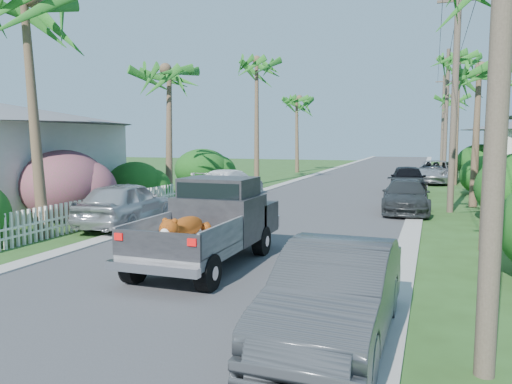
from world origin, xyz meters
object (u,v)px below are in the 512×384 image
at_px(parked_car_rd, 435,172).
at_px(utility_pole_a, 503,4).
at_px(utility_pole_b, 455,99).
at_px(parked_car_lf, 230,183).
at_px(palm_r_c, 459,57).
at_px(palm_l_a, 28,1).
at_px(palm_r_b, 479,69).
at_px(utility_pole_c, 446,115).
at_px(parked_car_rn, 335,295).
at_px(parked_car_rm, 405,197).
at_px(palm_l_b, 168,70).
at_px(parked_car_rf, 408,180).
at_px(palm_l_d, 297,99).
at_px(pickup_truck, 215,221).
at_px(parked_car_ln, 126,204).
at_px(utility_pole_d, 443,122).
at_px(palm_r_d, 455,96).
at_px(palm_l_c, 257,61).

relative_size(parked_car_rd, utility_pole_a, 0.60).
bearing_deg(utility_pole_b, parked_car_lf, 168.83).
height_order(palm_r_c, utility_pole_a, palm_r_c).
bearing_deg(palm_l_a, palm_r_b, 43.15).
bearing_deg(utility_pole_c, parked_car_rn, -93.87).
relative_size(parked_car_rm, palm_l_b, 0.61).
xyz_separation_m(parked_car_rf, utility_pole_c, (2.00, 8.30, 3.83)).
bearing_deg(palm_l_d, palm_r_b, -55.41).
bearing_deg(parked_car_rd, parked_car_lf, -122.64).
xyz_separation_m(pickup_truck, parked_car_rf, (3.68, 17.47, -0.24)).
distance_m(parked_car_ln, palm_r_c, 24.29).
bearing_deg(parked_car_rd, palm_r_b, -74.25).
bearing_deg(parked_car_rf, palm_l_a, -125.40).
relative_size(palm_l_b, utility_pole_d, 0.82).
bearing_deg(parked_car_lf, parked_car_rm, 169.66).
distance_m(palm_r_b, palm_r_d, 25.01).
bearing_deg(parked_car_rn, palm_l_c, 112.85).
bearing_deg(palm_l_c, palm_l_d, 92.39).
relative_size(parked_car_rf, utility_pole_a, 0.50).
bearing_deg(utility_pole_a, palm_l_d, 108.58).
relative_size(parked_car_rn, palm_l_b, 0.60).
relative_size(palm_l_c, palm_r_b, 1.28).
bearing_deg(utility_pole_c, palm_r_c, -73.30).
bearing_deg(palm_l_a, palm_l_c, 89.40).
bearing_deg(parked_car_lf, utility_pole_d, -103.83).
xyz_separation_m(parked_car_rn, parked_car_rm, (0.27, 13.93, -0.08)).
xyz_separation_m(palm_l_a, palm_r_d, (12.70, 37.00, -0.20)).
height_order(parked_car_ln, palm_r_d, palm_r_d).
height_order(palm_l_b, utility_pole_d, utility_pole_d).
distance_m(palm_l_a, palm_l_d, 31.01).
distance_m(palm_l_b, palm_r_c, 19.21).
distance_m(palm_l_c, utility_pole_a, 26.86).
distance_m(parked_car_rn, palm_l_a, 12.48).
distance_m(parked_car_rf, palm_l_a, 20.32).
xyz_separation_m(palm_l_d, utility_pole_c, (12.10, -6.00, -1.84)).
xyz_separation_m(parked_car_lf, palm_l_d, (-1.50, 18.91, 5.74)).
relative_size(parked_car_lf, utility_pole_d, 0.54).
distance_m(parked_car_ln, utility_pole_d, 38.93).
height_order(parked_car_rm, parked_car_rf, parked_car_rf).
bearing_deg(palm_r_c, palm_l_d, 147.79).
relative_size(parked_car_rn, utility_pole_d, 0.49).
relative_size(pickup_truck, palm_l_b, 0.69).
distance_m(palm_r_c, palm_r_d, 14.07).
bearing_deg(parked_car_rm, palm_r_c, 76.59).
relative_size(parked_car_rm, utility_pole_d, 0.50).
distance_m(palm_r_b, palm_r_c, 11.22).
bearing_deg(utility_pole_c, utility_pole_a, -90.00).
height_order(palm_l_d, utility_pole_c, utility_pole_c).
bearing_deg(parked_car_rd, parked_car_rn, -84.84).
height_order(palm_l_b, palm_l_d, palm_l_d).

